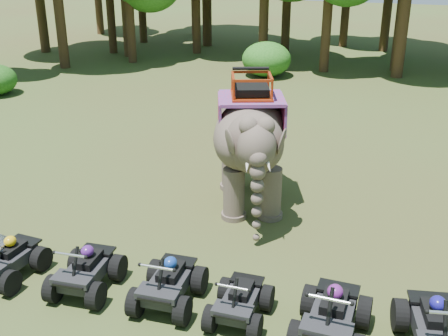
{
  "coord_description": "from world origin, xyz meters",
  "views": [
    {
      "loc": [
        3.68,
        -10.95,
        7.27
      ],
      "look_at": [
        0.0,
        1.2,
        1.9
      ],
      "focal_mm": 45.0,
      "sensor_mm": 36.0,
      "label": 1
    }
  ],
  "objects_px": {
    "atv_4": "(332,309)",
    "atv_5": "(437,322)",
    "atv_0": "(7,254)",
    "elephant": "(251,140)",
    "atv_1": "(85,265)",
    "atv_2": "(168,278)",
    "atv_3": "(240,296)"
  },
  "relations": [
    {
      "from": "atv_4",
      "to": "atv_5",
      "type": "relative_size",
      "value": 1.01
    },
    {
      "from": "atv_5",
      "to": "elephant",
      "type": "bearing_deg",
      "value": 123.98
    },
    {
      "from": "atv_3",
      "to": "atv_0",
      "type": "bearing_deg",
      "value": -178.67
    },
    {
      "from": "atv_0",
      "to": "atv_1",
      "type": "distance_m",
      "value": 1.93
    },
    {
      "from": "atv_3",
      "to": "atv_4",
      "type": "bearing_deg",
      "value": -1.28
    },
    {
      "from": "elephant",
      "to": "atv_5",
      "type": "xyz_separation_m",
      "value": [
        4.86,
        -5.12,
        -1.23
      ]
    },
    {
      "from": "atv_2",
      "to": "atv_3",
      "type": "height_order",
      "value": "atv_2"
    },
    {
      "from": "atv_3",
      "to": "atv_5",
      "type": "distance_m",
      "value": 3.72
    },
    {
      "from": "elephant",
      "to": "atv_1",
      "type": "bearing_deg",
      "value": -132.22
    },
    {
      "from": "atv_4",
      "to": "atv_0",
      "type": "bearing_deg",
      "value": -176.98
    },
    {
      "from": "atv_1",
      "to": "atv_3",
      "type": "xyz_separation_m",
      "value": [
        3.47,
        -0.02,
        -0.05
      ]
    },
    {
      "from": "atv_0",
      "to": "atv_2",
      "type": "relative_size",
      "value": 0.94
    },
    {
      "from": "atv_0",
      "to": "atv_4",
      "type": "xyz_separation_m",
      "value": [
        7.23,
        -0.02,
        0.09
      ]
    },
    {
      "from": "atv_1",
      "to": "atv_5",
      "type": "relative_size",
      "value": 0.92
    },
    {
      "from": "atv_0",
      "to": "elephant",
      "type": "bearing_deg",
      "value": 57.0
    },
    {
      "from": "elephant",
      "to": "atv_2",
      "type": "relative_size",
      "value": 2.66
    },
    {
      "from": "elephant",
      "to": "atv_4",
      "type": "xyz_separation_m",
      "value": [
        2.97,
        -5.32,
        -1.22
      ]
    },
    {
      "from": "elephant",
      "to": "atv_1",
      "type": "distance_m",
      "value": 5.86
    },
    {
      "from": "atv_0",
      "to": "atv_3",
      "type": "xyz_separation_m",
      "value": [
        5.4,
        0.04,
        -0.03
      ]
    },
    {
      "from": "atv_0",
      "to": "atv_1",
      "type": "bearing_deg",
      "value": 7.82
    },
    {
      "from": "atv_1",
      "to": "atv_4",
      "type": "bearing_deg",
      "value": -3.31
    },
    {
      "from": "atv_2",
      "to": "atv_4",
      "type": "bearing_deg",
      "value": -3.65
    },
    {
      "from": "atv_0",
      "to": "atv_2",
      "type": "distance_m",
      "value": 3.83
    },
    {
      "from": "elephant",
      "to": "atv_5",
      "type": "height_order",
      "value": "elephant"
    },
    {
      "from": "atv_1",
      "to": "atv_2",
      "type": "height_order",
      "value": "atv_2"
    },
    {
      "from": "atv_2",
      "to": "atv_5",
      "type": "height_order",
      "value": "atv_5"
    },
    {
      "from": "elephant",
      "to": "atv_4",
      "type": "bearing_deg",
      "value": -78.99
    },
    {
      "from": "atv_0",
      "to": "atv_4",
      "type": "bearing_deg",
      "value": 5.63
    },
    {
      "from": "atv_3",
      "to": "atv_4",
      "type": "relative_size",
      "value": 0.83
    },
    {
      "from": "atv_5",
      "to": "atv_2",
      "type": "bearing_deg",
      "value": 170.97
    },
    {
      "from": "atv_4",
      "to": "atv_5",
      "type": "distance_m",
      "value": 1.89
    },
    {
      "from": "elephant",
      "to": "atv_4",
      "type": "height_order",
      "value": "elephant"
    }
  ]
}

